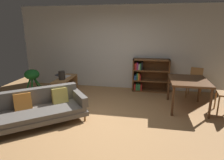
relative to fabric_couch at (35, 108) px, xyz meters
name	(u,v)px	position (x,y,z in m)	size (l,w,h in m)	color
ground_plane	(101,124)	(1.41, 0.17, -0.34)	(8.16, 8.16, 0.00)	#A87A4C
back_wall_panel	(119,48)	(1.41, 2.87, 1.01)	(6.80, 0.10, 2.70)	silver
fabric_couch	(35,108)	(0.00, 0.00, 0.00)	(2.18, 1.99, 0.70)	olive
media_console	(66,87)	(-0.04, 1.69, -0.06)	(0.37, 1.08, 0.57)	olive
open_laptop	(64,76)	(-0.15, 1.83, 0.25)	(0.42, 0.33, 0.07)	silver
desk_speaker	(62,75)	(-0.05, 1.50, 0.35)	(0.19, 0.19, 0.24)	#2D2823
potted_floor_plant	(32,79)	(-1.05, 1.58, 0.18)	(0.47, 0.44, 0.80)	#333338
dining_table	(189,83)	(3.38, 1.40, 0.35)	(0.92, 1.12, 0.76)	#56351E
dining_chair_near	(195,81)	(3.76, 2.35, 0.16)	(0.50, 0.51, 0.87)	olive
bookshelf	(148,75)	(2.39, 2.67, 0.18)	(1.14, 0.35, 1.05)	brown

